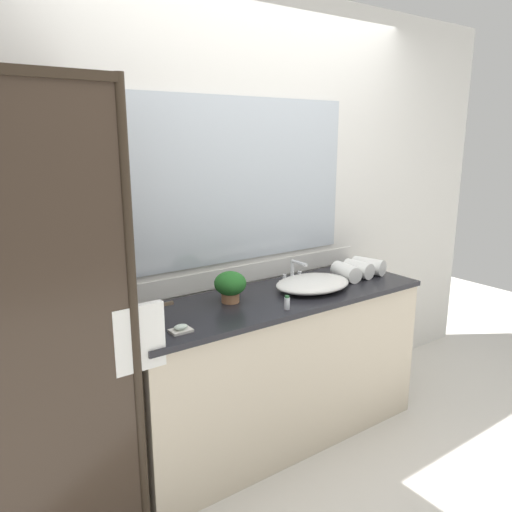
# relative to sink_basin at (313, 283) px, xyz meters

# --- Properties ---
(ground_plane) EXTENTS (8.00, 8.00, 0.00)m
(ground_plane) POSITION_rel_sink_basin_xyz_m (-0.24, 0.03, -0.94)
(ground_plane) COLOR silver
(wall_back_with_mirror) EXTENTS (4.40, 0.06, 2.60)m
(wall_back_with_mirror) POSITION_rel_sink_basin_xyz_m (-0.24, 0.38, 0.37)
(wall_back_with_mirror) COLOR silver
(wall_back_with_mirror) RESTS_ON ground_plane
(vanity_cabinet) EXTENTS (1.80, 0.58, 0.90)m
(vanity_cabinet) POSITION_rel_sink_basin_xyz_m (-0.24, 0.04, -0.49)
(vanity_cabinet) COLOR beige
(vanity_cabinet) RESTS_ON ground_plane
(shower_enclosure) EXTENTS (1.20, 0.59, 2.00)m
(shower_enclosure) POSITION_rel_sink_basin_xyz_m (-1.51, -0.16, 0.09)
(shower_enclosure) COLOR #2D2319
(shower_enclosure) RESTS_ON ground_plane
(sink_basin) EXTENTS (0.47, 0.35, 0.07)m
(sink_basin) POSITION_rel_sink_basin_xyz_m (0.00, 0.00, 0.00)
(sink_basin) COLOR white
(sink_basin) RESTS_ON vanity_cabinet
(faucet) EXTENTS (0.17, 0.15, 0.14)m
(faucet) POSITION_rel_sink_basin_xyz_m (0.00, 0.18, 0.01)
(faucet) COLOR silver
(faucet) RESTS_ON vanity_cabinet
(potted_plant) EXTENTS (0.17, 0.17, 0.17)m
(potted_plant) POSITION_rel_sink_basin_xyz_m (-0.51, 0.09, 0.06)
(potted_plant) COLOR #B77A51
(potted_plant) RESTS_ON vanity_cabinet
(soap_dish) EXTENTS (0.10, 0.07, 0.04)m
(soap_dish) POSITION_rel_sink_basin_xyz_m (-0.93, -0.13, -0.02)
(soap_dish) COLOR silver
(soap_dish) RESTS_ON vanity_cabinet
(amenity_bottle_conditioner) EXTENTS (0.03, 0.03, 0.09)m
(amenity_bottle_conditioner) POSITION_rel_sink_basin_xyz_m (-0.36, 0.23, 0.00)
(amenity_bottle_conditioner) COLOR silver
(amenity_bottle_conditioner) RESTS_ON vanity_cabinet
(amenity_bottle_shampoo) EXTENTS (0.03, 0.03, 0.07)m
(amenity_bottle_shampoo) POSITION_rel_sink_basin_xyz_m (-0.34, -0.18, -0.00)
(amenity_bottle_shampoo) COLOR silver
(amenity_bottle_shampoo) RESTS_ON vanity_cabinet
(rolled_towel_near_edge) EXTENTS (0.15, 0.23, 0.10)m
(rolled_towel_near_edge) POSITION_rel_sink_basin_xyz_m (0.52, 0.05, 0.02)
(rolled_towel_near_edge) COLOR white
(rolled_towel_near_edge) RESTS_ON vanity_cabinet
(rolled_towel_middle) EXTENTS (0.12, 0.19, 0.10)m
(rolled_towel_middle) POSITION_rel_sink_basin_xyz_m (0.41, 0.03, 0.02)
(rolled_towel_middle) COLOR white
(rolled_towel_middle) RESTS_ON vanity_cabinet
(rolled_towel_far_edge) EXTENTS (0.14, 0.22, 0.10)m
(rolled_towel_far_edge) POSITION_rel_sink_basin_xyz_m (0.30, 0.03, 0.01)
(rolled_towel_far_edge) COLOR white
(rolled_towel_far_edge) RESTS_ON vanity_cabinet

